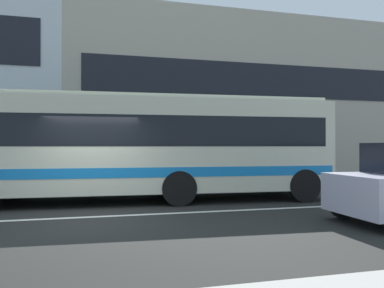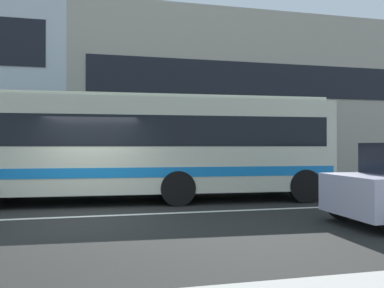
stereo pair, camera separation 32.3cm
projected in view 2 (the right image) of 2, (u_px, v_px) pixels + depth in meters
The scene contains 5 objects.
ground_plane at pixel (86, 217), 8.53m from camera, with size 160.00×160.00×0.00m, color black.
lane_centre_line at pixel (86, 216), 8.53m from camera, with size 60.00×0.16×0.01m, color silver.
hedge_row_far at pixel (56, 180), 13.93m from camera, with size 16.34×1.10×0.75m, color #24461D.
apartment_block_right at pixel (250, 104), 24.02m from camera, with size 22.43×9.53×9.15m.
transit_bus at pixel (152, 144), 11.15m from camera, with size 11.20×3.16×3.22m.
Camera 2 is at (0.72, -8.88, 1.70)m, focal length 33.11 mm.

